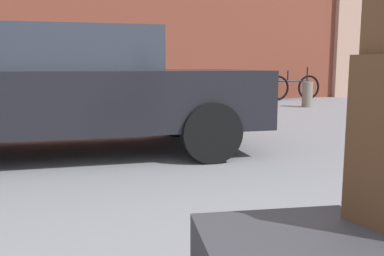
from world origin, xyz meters
name	(u,v)px	position (x,y,z in m)	size (l,w,h in m)	color
parked_car	(66,88)	(-0.49, 4.12, 0.76)	(4.45, 2.24, 1.42)	black
bicycle_leaning	(294,87)	(6.17, 9.64, 0.37)	(1.76, 0.10, 0.96)	black
bollard_kerb_near	(202,97)	(2.58, 7.76, 0.31)	(0.25, 0.25, 0.61)	#72665B
bollard_kerb_mid	(262,96)	(4.09, 7.76, 0.31)	(0.25, 0.25, 0.61)	#72665B
bollard_kerb_far	(307,94)	(5.33, 7.76, 0.31)	(0.25, 0.25, 0.61)	#72665B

